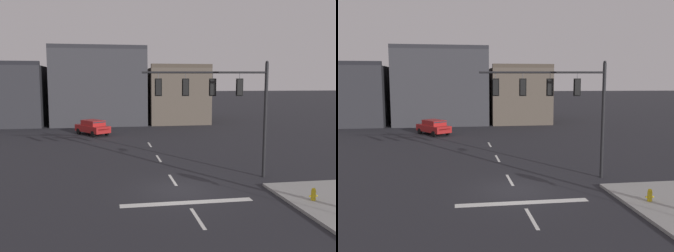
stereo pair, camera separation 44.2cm
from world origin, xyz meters
TOP-DOWN VIEW (x-y plane):
  - ground_plane at (0.00, 0.00)m, footprint 400.00×400.00m
  - stop_bar_paint at (0.00, -2.00)m, footprint 6.40×0.50m
  - lane_centreline at (0.00, 2.00)m, footprint 0.16×26.40m
  - signal_mast_near_side at (3.03, 2.12)m, footprint 7.32×1.18m
  - car_lot_nearside at (-5.40, 21.05)m, footprint 3.97×4.65m
  - fire_hydrant at (5.85, -3.06)m, footprint 0.40×0.30m
  - building_row at (-3.77, 33.79)m, footprint 28.70×13.71m

SIDE VIEW (x-z plane):
  - ground_plane at x=0.00m, z-range 0.00..0.00m
  - lane_centreline at x=0.00m, z-range 0.00..0.01m
  - stop_bar_paint at x=0.00m, z-range 0.00..0.01m
  - fire_hydrant at x=5.85m, z-range -0.05..0.70m
  - car_lot_nearside at x=-5.40m, z-range 0.05..1.66m
  - building_row at x=-3.77m, z-range -0.75..9.54m
  - signal_mast_near_side at x=3.03m, z-range 1.37..8.30m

